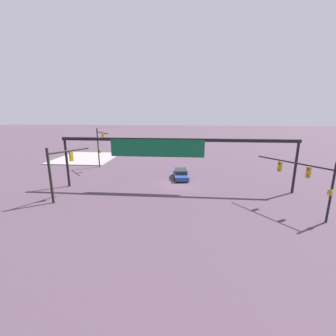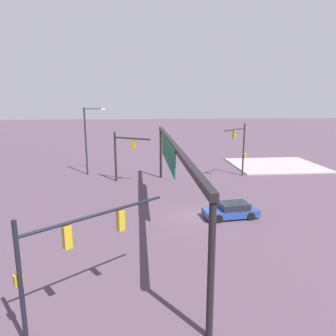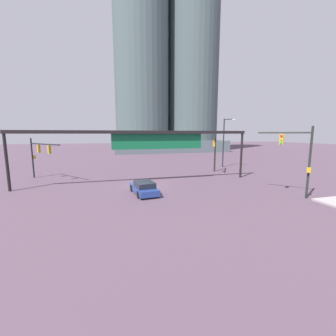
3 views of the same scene
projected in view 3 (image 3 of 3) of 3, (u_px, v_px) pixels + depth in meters
name	position (u px, v px, depth m)	size (l,w,h in m)	color
ground_plane	(144.00, 187.00, 23.52)	(237.78, 237.78, 0.00)	#4E3B49
traffic_signal_near_corner	(298.00, 152.00, 19.42)	(3.04, 3.59, 6.30)	black
traffic_signal_opposite_side	(39.00, 152.00, 27.12)	(4.42, 5.79, 5.10)	black
traffic_signal_cross_street	(215.00, 148.00, 32.21)	(2.55, 3.98, 5.57)	black
streetlamp_curved_arm	(225.00, 139.00, 37.16)	(0.72, 2.58, 8.13)	black
overhead_sign_gantry	(146.00, 139.00, 24.96)	(26.60, 0.43, 6.01)	black
highrise_twin_tower	(168.00, 50.00, 68.51)	(35.13, 18.33, 63.43)	#515F65
sedan_car_approaching	(144.00, 188.00, 20.93)	(2.29, 4.41, 1.21)	navy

